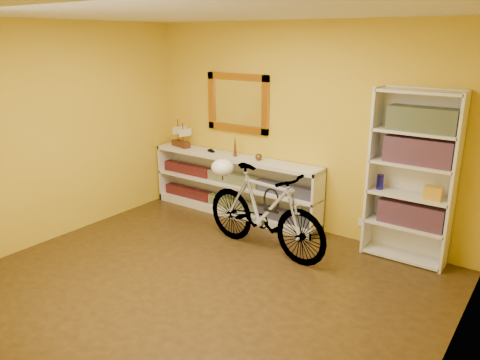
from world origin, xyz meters
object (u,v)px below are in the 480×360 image
Objects in this scene: console_unit at (234,186)px; helmet at (222,168)px; bicycle at (264,210)px; bookcase at (411,178)px.

helmet is (0.32, -0.67, 0.47)m from console_unit.
bicycle is 6.22× the size of helmet.
console_unit is at bearing -179.39° from bookcase.
bicycle is at bearing -6.37° from helmet.
console_unit is at bearing 58.91° from bicycle.
helmet reaches higher than console_unit.
bookcase is 2.15m from helmet.
bookcase is at bearing 0.61° from console_unit.
console_unit is 1.23m from bicycle.
bookcase is 6.86× the size of helmet.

